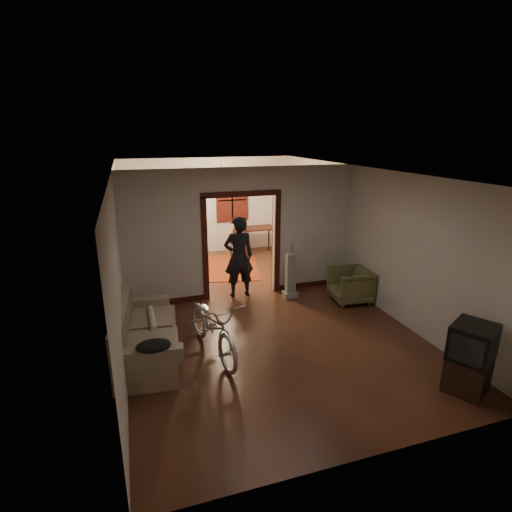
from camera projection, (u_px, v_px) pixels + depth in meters
name	position (u px, v px, depth m)	size (l,w,h in m)	color
floor	(252.00, 307.00, 8.31)	(5.00, 8.50, 0.01)	#381C11
ceiling	(251.00, 170.00, 7.48)	(5.00, 8.50, 0.01)	white
wall_back	(209.00, 206.00, 11.76)	(5.00, 0.02, 2.80)	beige
wall_left	(119.00, 253.00, 7.16)	(0.02, 8.50, 2.80)	beige
wall_right	(362.00, 233.00, 8.63)	(0.02, 8.50, 2.80)	beige
partition_wall	(241.00, 233.00, 8.58)	(5.00, 0.14, 2.80)	beige
door_casing	(241.00, 247.00, 8.67)	(1.74, 0.20, 2.32)	#38110C
far_window	(232.00, 200.00, 11.88)	(0.98, 0.06, 1.28)	black
chandelier	(221.00, 180.00, 9.89)	(0.24, 0.24, 0.24)	#FFE0A5
light_switch	(287.00, 237.00, 8.86)	(0.08, 0.01, 0.12)	silver
sofa	(147.00, 331.00, 6.34)	(0.90, 2.00, 0.92)	#776C4F
rolled_paper	(152.00, 318.00, 6.62)	(0.10, 0.10, 0.80)	beige
jacket	(153.00, 346.00, 5.46)	(0.48, 0.36, 0.14)	black
bicycle	(212.00, 326.00, 6.43)	(0.66, 1.88, 0.99)	silver
armchair	(350.00, 285.00, 8.50)	(0.77, 0.80, 0.73)	brown
tv_stand	(467.00, 374.00, 5.57)	(0.56, 0.51, 0.51)	black
crt_tv	(473.00, 342.00, 5.43)	(0.58, 0.52, 0.50)	black
vacuum	(290.00, 276.00, 8.68)	(0.30, 0.24, 0.99)	gray
person	(239.00, 257.00, 8.64)	(0.66, 0.43, 1.80)	black
oriental_rug	(227.00, 267.00, 10.72)	(1.66, 2.17, 0.02)	maroon
locker	(171.00, 229.00, 11.05)	(0.92, 0.51, 1.83)	#213723
globe	(169.00, 192.00, 10.75)	(0.27, 0.27, 0.27)	#1E5972
desk	(256.00, 241.00, 11.81)	(1.08, 0.61, 0.80)	black
desk_chair	(238.00, 242.00, 11.49)	(0.40, 0.40, 0.89)	black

